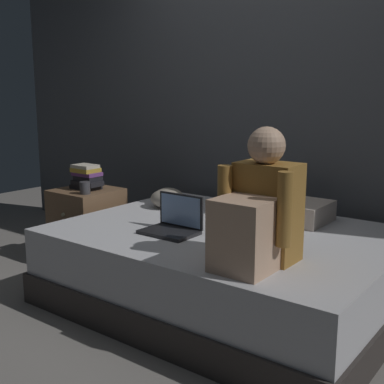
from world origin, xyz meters
name	(u,v)px	position (x,y,z in m)	size (l,w,h in m)	color
ground_plane	(169,311)	(0.00, 0.00, 0.00)	(8.00, 8.00, 0.00)	gray
wall_back	(273,83)	(0.00, 1.20, 1.35)	(5.60, 0.10, 2.70)	#4C4F54
bed	(226,267)	(0.20, 0.30, 0.23)	(2.00, 1.50, 0.47)	#332D2B
nightstand	(87,225)	(-1.10, 0.34, 0.28)	(0.44, 0.46, 0.56)	brown
person_sitting	(258,213)	(0.65, -0.11, 0.72)	(0.39, 0.44, 0.66)	olive
laptop	(174,223)	(-0.01, 0.06, 0.52)	(0.32, 0.23, 0.22)	black
pillow	(285,209)	(0.36, 0.75, 0.53)	(0.56, 0.36, 0.13)	beige
book_stack	(87,177)	(-1.10, 0.35, 0.65)	(0.25, 0.15, 0.19)	black
mug	(85,188)	(-0.97, 0.22, 0.60)	(0.08, 0.08, 0.09)	#3D3D42
clothes_pile	(167,198)	(-0.48, 0.57, 0.53)	(0.28, 0.29, 0.13)	gray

